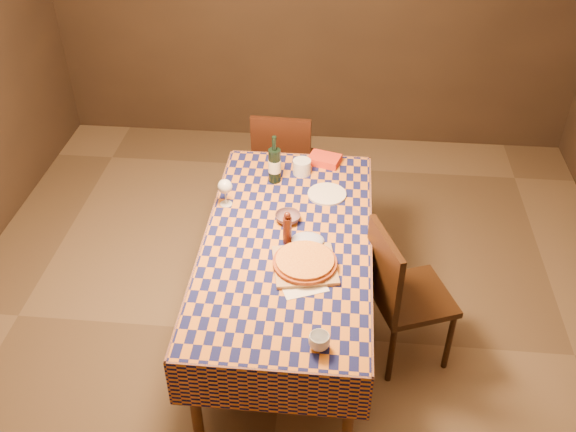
% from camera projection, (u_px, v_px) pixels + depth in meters
% --- Properties ---
extents(room, '(5.00, 5.10, 2.70)m').
position_uv_depth(room, '(287.00, 151.00, 3.22)').
color(room, brown).
rests_on(room, ground).
extents(dining_table, '(0.94, 1.84, 0.77)m').
position_uv_depth(dining_table, '(287.00, 250.00, 3.61)').
color(dining_table, brown).
rests_on(dining_table, ground).
extents(cutting_board, '(0.38, 0.38, 0.02)m').
position_uv_depth(cutting_board, '(305.00, 265.00, 3.38)').
color(cutting_board, '#AC8351').
rests_on(cutting_board, dining_table).
extents(pizza, '(0.38, 0.38, 0.03)m').
position_uv_depth(pizza, '(305.00, 261.00, 3.37)').
color(pizza, '#8F3C17').
rests_on(pizza, cutting_board).
extents(pepper_mill, '(0.05, 0.05, 0.21)m').
position_uv_depth(pepper_mill, '(287.00, 229.00, 3.49)').
color(pepper_mill, '#481A10').
rests_on(pepper_mill, dining_table).
extents(bowl, '(0.19, 0.19, 0.05)m').
position_uv_depth(bowl, '(288.00, 218.00, 3.69)').
color(bowl, '#604651').
rests_on(bowl, dining_table).
extents(wine_glass, '(0.09, 0.09, 0.17)m').
position_uv_depth(wine_glass, '(225.00, 187.00, 3.76)').
color(wine_glass, silver).
rests_on(wine_glass, dining_table).
extents(wine_bottle, '(0.09, 0.09, 0.32)m').
position_uv_depth(wine_bottle, '(275.00, 165.00, 3.97)').
color(wine_bottle, black).
rests_on(wine_bottle, dining_table).
extents(deli_tub, '(0.14, 0.14, 0.10)m').
position_uv_depth(deli_tub, '(302.00, 167.00, 4.08)').
color(deli_tub, silver).
rests_on(deli_tub, dining_table).
extents(takeout_container, '(0.23, 0.19, 0.05)m').
position_uv_depth(takeout_container, '(324.00, 160.00, 4.19)').
color(takeout_container, red).
rests_on(takeout_container, dining_table).
extents(white_plate, '(0.24, 0.24, 0.01)m').
position_uv_depth(white_plate, '(327.00, 194.00, 3.91)').
color(white_plate, white).
rests_on(white_plate, dining_table).
extents(tumbler, '(0.11, 0.11, 0.08)m').
position_uv_depth(tumbler, '(319.00, 342.00, 2.92)').
color(tumbler, white).
rests_on(tumbler, dining_table).
extents(flour_patch, '(0.28, 0.25, 0.00)m').
position_uv_depth(flour_patch, '(303.00, 284.00, 3.28)').
color(flour_patch, white).
rests_on(flour_patch, dining_table).
extents(flour_bag, '(0.20, 0.17, 0.05)m').
position_uv_depth(flour_bag, '(308.00, 240.00, 3.52)').
color(flour_bag, '#A7B3D6').
rests_on(flour_bag, dining_table).
extents(chair_far, '(0.44, 0.45, 0.93)m').
position_uv_depth(chair_far, '(283.00, 160.00, 4.69)').
color(chair_far, black).
rests_on(chair_far, ground).
extents(chair_right, '(0.55, 0.54, 0.93)m').
position_uv_depth(chair_right, '(400.00, 291.00, 3.60)').
color(chair_right, black).
rests_on(chair_right, ground).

